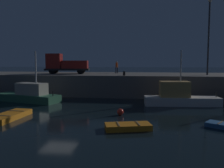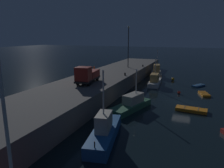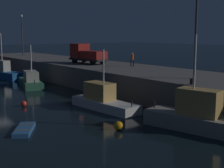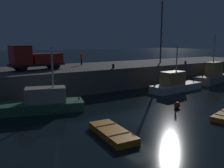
{
  "view_description": "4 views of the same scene",
  "coord_description": "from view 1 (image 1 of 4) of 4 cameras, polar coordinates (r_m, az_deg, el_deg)",
  "views": [
    {
      "loc": [
        6.42,
        -17.57,
        4.17
      ],
      "look_at": [
        2.97,
        9.03,
        1.66
      ],
      "focal_mm": 38.72,
      "sensor_mm": 36.0,
      "label": 1
    },
    {
      "loc": [
        -30.56,
        -1.49,
        9.41
      ],
      "look_at": [
        4.29,
        12.78,
        0.75
      ],
      "focal_mm": 33.4,
      "sensor_mm": 36.0,
      "label": 2
    },
    {
      "loc": [
        31.63,
        -10.24,
        6.49
      ],
      "look_at": [
        4.53,
        11.13,
        1.03
      ],
      "focal_mm": 50.93,
      "sensor_mm": 36.0,
      "label": 3
    },
    {
      "loc": [
        -10.41,
        -12.61,
        5.53
      ],
      "look_at": [
        4.01,
        10.15,
        0.74
      ],
      "focal_mm": 37.9,
      "sensor_mm": 36.0,
      "label": 4
    }
  ],
  "objects": [
    {
      "name": "bollard_west",
      "position": [
        27.92,
        2.89,
        2.52
      ],
      "size": [
        0.28,
        0.28,
        0.5
      ],
      "primitive_type": "cylinder",
      "color": "black",
      "rests_on": "pier_quay"
    },
    {
      "name": "dockworker",
      "position": [
        33.45,
        1.12,
        4.21
      ],
      "size": [
        0.43,
        0.43,
        1.68
      ],
      "color": "black",
      "rests_on": "pier_quay"
    },
    {
      "name": "lamp_post_east",
      "position": [
        31.62,
        21.89,
        11.49
      ],
      "size": [
        0.44,
        0.44,
        9.04
      ],
      "color": "#38383D",
      "rests_on": "pier_quay"
    },
    {
      "name": "mooring_buoy_mid",
      "position": [
        18.91,
        1.98,
        -6.6
      ],
      "size": [
        0.52,
        0.52,
        0.52
      ],
      "primitive_type": "sphere",
      "color": "red",
      "rests_on": "ground"
    },
    {
      "name": "utility_truck",
      "position": [
        32.66,
        -10.99,
        4.61
      ],
      "size": [
        5.94,
        2.73,
        2.64
      ],
      "color": "black",
      "rests_on": "pier_quay"
    },
    {
      "name": "fishing_boat_white",
      "position": [
        26.62,
        -19.07,
        -2.43
      ],
      "size": [
        7.47,
        4.06,
        5.19
      ],
      "color": "#2D6647",
      "rests_on": "ground"
    },
    {
      "name": "pier_quay",
      "position": [
        32.39,
        -4.08,
        0.2
      ],
      "size": [
        65.87,
        9.39,
        2.55
      ],
      "color": "#5B5956",
      "rests_on": "ground"
    },
    {
      "name": "dinghy_red_small",
      "position": [
        15.11,
        3.8,
        -10.0
      ],
      "size": [
        3.01,
        1.89,
        0.39
      ],
      "color": "orange",
      "rests_on": "ground"
    },
    {
      "name": "ground_plane",
      "position": [
        19.16,
        -12.49,
        -7.36
      ],
      "size": [
        320.0,
        320.0,
        0.0
      ],
      "primitive_type": "plane",
      "color": "black"
    },
    {
      "name": "rowboat_white_mid",
      "position": [
        19.3,
        -22.99,
        -6.97
      ],
      "size": [
        1.73,
        3.89,
        0.44
      ],
      "color": "orange",
      "rests_on": "ground"
    },
    {
      "name": "fishing_boat_orange",
      "position": [
        23.98,
        15.56,
        -2.9
      ],
      "size": [
        7.13,
        2.47,
        5.21
      ],
      "color": "silver",
      "rests_on": "ground"
    }
  ]
}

